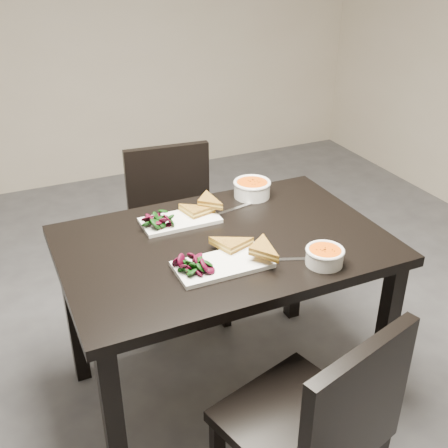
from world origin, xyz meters
name	(u,v)px	position (x,y,z in m)	size (l,w,h in m)	color
ground	(171,401)	(0.00, 0.00, 0.00)	(5.00, 5.00, 0.00)	#47474C
table	(224,263)	(0.23, -0.03, 0.65)	(1.20, 0.80, 0.75)	black
chair_near	(320,425)	(0.23, -0.72, 0.48)	(0.52, 0.52, 0.85)	black
chair_far	(175,223)	(0.28, 0.64, 0.48)	(0.46, 0.46, 0.85)	black
plate_near	(223,265)	(0.16, -0.19, 0.76)	(0.33, 0.16, 0.02)	white
sandwich_near	(238,250)	(0.22, -0.18, 0.79)	(0.16, 0.12, 0.05)	#AE7F24
salad_near	(195,263)	(0.06, -0.19, 0.79)	(0.10, 0.09, 0.05)	black
soup_bowl_near	(325,255)	(0.48, -0.32, 0.78)	(0.13, 0.13, 0.06)	white
cutlery_near	(282,260)	(0.36, -0.24, 0.75)	(0.18, 0.02, 0.00)	silver
plate_far	(180,220)	(0.14, 0.17, 0.76)	(0.31, 0.15, 0.02)	white
sandwich_far	(197,212)	(0.20, 0.16, 0.79)	(0.15, 0.11, 0.05)	#AE7F24
salad_far	(156,219)	(0.04, 0.17, 0.79)	(0.10, 0.09, 0.04)	black
soup_bowl_far	(252,188)	(0.50, 0.27, 0.79)	(0.16, 0.16, 0.07)	white
cutlery_far	(234,209)	(0.38, 0.18, 0.75)	(0.18, 0.02, 0.00)	silver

